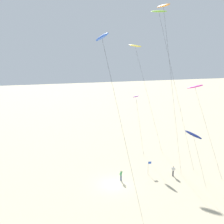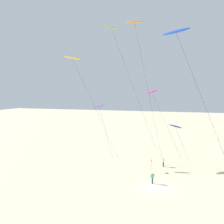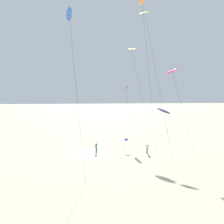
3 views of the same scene
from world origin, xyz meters
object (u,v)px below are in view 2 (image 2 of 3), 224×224
at_px(kite_navy, 176,127).
at_px(kite_flyer_nearest, 163,162).
at_px(kite_orange, 135,23).
at_px(kite_lime, 112,29).
at_px(kite_blue, 177,33).
at_px(kite_purple, 100,107).
at_px(marker_flag, 151,163).
at_px(kite_flyer_middle, 152,178).
at_px(kite_yellow, 73,59).
at_px(kite_magenta, 152,92).

bearing_deg(kite_navy, kite_flyer_nearest, 133.14).
height_order(kite_orange, kite_lime, kite_orange).
xyz_separation_m(kite_blue, kite_purple, (10.18, 13.59, -9.90)).
bearing_deg(marker_flag, kite_lime, 58.93).
relative_size(kite_orange, kite_flyer_middle, 15.70).
xyz_separation_m(kite_yellow, kite_navy, (1.19, -19.96, -12.92)).
distance_m(kite_orange, kite_magenta, 13.48).
height_order(kite_purple, kite_flyer_nearest, kite_purple).
bearing_deg(kite_lime, marker_flag, -121.07).
distance_m(kite_magenta, kite_flyer_nearest, 13.75).
bearing_deg(kite_yellow, kite_orange, -92.50).
bearing_deg(kite_magenta, kite_orange, 151.38).
relative_size(kite_magenta, kite_navy, 1.82).
height_order(kite_flyer_nearest, kite_flyer_middle, same).
height_order(kite_lime, kite_blue, kite_lime).
relative_size(kite_navy, kite_flyer_nearest, 4.61).
bearing_deg(kite_magenta, kite_lime, 112.86).
relative_size(kite_purple, marker_flag, 5.33).
distance_m(kite_orange, kite_flyer_nearest, 25.42).
height_order(kite_orange, kite_flyer_nearest, kite_orange).
bearing_deg(marker_flag, kite_yellow, 76.37).
relative_size(kite_orange, kite_flyer_nearest, 15.70).
bearing_deg(kite_flyer_nearest, kite_blue, -170.43).
xyz_separation_m(kite_purple, marker_flag, (-1.65, -9.80, -9.14)).
relative_size(kite_lime, kite_navy, 3.40).
height_order(kite_magenta, kite_yellow, kite_yellow).
relative_size(kite_lime, kite_blue, 1.23).
xyz_separation_m(kite_navy, kite_flyer_middle, (-10.08, 2.94, -6.24)).
distance_m(kite_magenta, marker_flag, 14.52).
height_order(kite_magenta, kite_blue, kite_blue).
bearing_deg(kite_magenta, kite_yellow, 105.78).
distance_m(kite_lime, kite_navy, 22.05).
xyz_separation_m(kite_orange, kite_yellow, (0.55, 12.53, -5.66)).
bearing_deg(kite_flyer_middle, kite_orange, 28.28).
bearing_deg(kite_orange, kite_lime, 70.29).
bearing_deg(kite_blue, kite_flyer_nearest, 9.57).
height_order(kite_flyer_middle, marker_flag, marker_flag).
distance_m(kite_orange, kite_lime, 5.07).
xyz_separation_m(kite_lime, kite_navy, (0.03, -12.20, -18.37)).
bearing_deg(kite_magenta, kite_purple, 126.90).
distance_m(kite_yellow, kite_navy, 23.80).
distance_m(kite_orange, kite_flyer_middle, 26.57).
bearing_deg(kite_flyer_middle, kite_magenta, 7.99).
xyz_separation_m(kite_yellow, kite_flyer_nearest, (-0.64, -18.01, -19.16)).
relative_size(kite_yellow, kite_purple, 1.84).
bearing_deg(kite_purple, kite_blue, -126.86).
xyz_separation_m(kite_flyer_nearest, marker_flag, (-3.30, 1.79, 0.60)).
bearing_deg(kite_magenta, marker_flag, -172.74).
distance_m(kite_orange, kite_purple, 16.37).
bearing_deg(kite_lime, kite_orange, -109.71).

